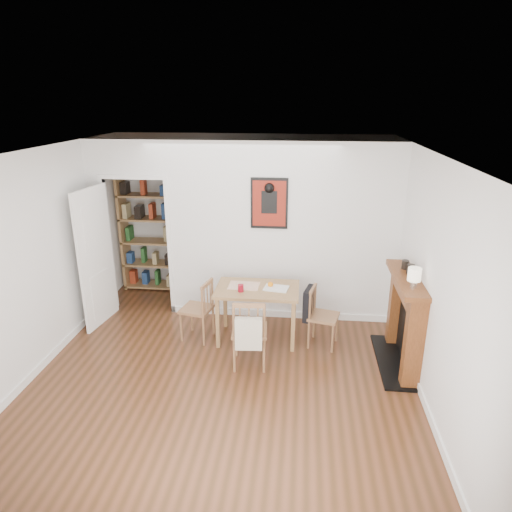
# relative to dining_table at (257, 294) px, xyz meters

# --- Properties ---
(ground) EXTENTS (5.20, 5.20, 0.00)m
(ground) POSITION_rel_dining_table_xyz_m (-0.30, -0.67, -0.66)
(ground) COLOR brown
(ground) RESTS_ON ground
(room_shell) EXTENTS (5.20, 5.20, 5.20)m
(room_shell) POSITION_rel_dining_table_xyz_m (-0.20, 0.67, 0.64)
(room_shell) COLOR white
(room_shell) RESTS_ON ground
(dining_table) EXTENTS (1.10, 0.70, 0.75)m
(dining_table) POSITION_rel_dining_table_xyz_m (0.00, 0.00, 0.00)
(dining_table) COLOR #A1724B
(dining_table) RESTS_ON ground
(chair_left) EXTENTS (0.51, 0.51, 0.86)m
(chair_left) POSITION_rel_dining_table_xyz_m (-0.82, -0.07, -0.23)
(chair_left) COLOR brown
(chair_left) RESTS_ON ground
(chair_right) EXTENTS (0.54, 0.49, 0.82)m
(chair_right) POSITION_rel_dining_table_xyz_m (0.87, -0.08, -0.24)
(chair_right) COLOR brown
(chair_right) RESTS_ON ground
(chair_front) EXTENTS (0.49, 0.55, 0.92)m
(chair_front) POSITION_rel_dining_table_xyz_m (-0.03, -0.67, -0.19)
(chair_front) COLOR brown
(chair_front) RESTS_ON ground
(bookshelf) EXTENTS (0.88, 0.35, 2.09)m
(bookshelf) POSITION_rel_dining_table_xyz_m (-2.02, 1.60, 0.37)
(bookshelf) COLOR #A1724B
(bookshelf) RESTS_ON ground
(fireplace) EXTENTS (0.45, 1.25, 1.16)m
(fireplace) POSITION_rel_dining_table_xyz_m (1.86, -0.42, -0.05)
(fireplace) COLOR brown
(fireplace) RESTS_ON ground
(red_glass) EXTENTS (0.08, 0.08, 0.10)m
(red_glass) POSITION_rel_dining_table_xyz_m (-0.20, -0.14, 0.14)
(red_glass) COLOR maroon
(red_glass) RESTS_ON dining_table
(orange_fruit) EXTENTS (0.07, 0.07, 0.07)m
(orange_fruit) POSITION_rel_dining_table_xyz_m (0.17, 0.05, 0.13)
(orange_fruit) COLOR orange
(orange_fruit) RESTS_ON dining_table
(placemat) EXTENTS (0.42, 0.32, 0.00)m
(placemat) POSITION_rel_dining_table_xyz_m (-0.19, 0.06, 0.09)
(placemat) COLOR beige
(placemat) RESTS_ON dining_table
(notebook) EXTENTS (0.35, 0.28, 0.02)m
(notebook) POSITION_rel_dining_table_xyz_m (0.25, 0.00, 0.10)
(notebook) COLOR silver
(notebook) RESTS_ON dining_table
(mantel_lamp) EXTENTS (0.15, 0.15, 0.23)m
(mantel_lamp) POSITION_rel_dining_table_xyz_m (1.81, -0.75, 0.64)
(mantel_lamp) COLOR silver
(mantel_lamp) RESTS_ON fireplace
(ceramic_jar_a) EXTENTS (0.09, 0.09, 0.11)m
(ceramic_jar_a) POSITION_rel_dining_table_xyz_m (1.87, -0.31, 0.56)
(ceramic_jar_a) COLOR black
(ceramic_jar_a) RESTS_ON fireplace
(ceramic_jar_b) EXTENTS (0.09, 0.09, 0.11)m
(ceramic_jar_b) POSITION_rel_dining_table_xyz_m (1.84, -0.16, 0.55)
(ceramic_jar_b) COLOR black
(ceramic_jar_b) RESTS_ON fireplace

